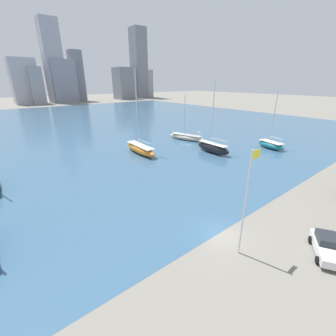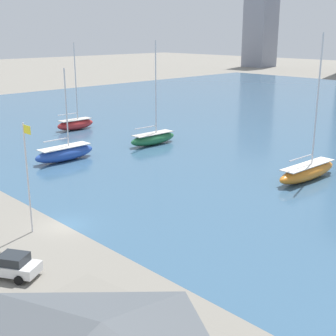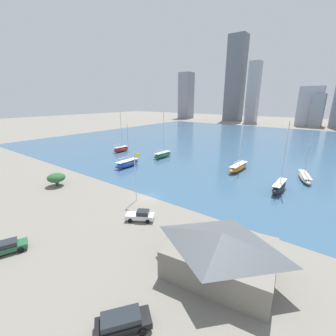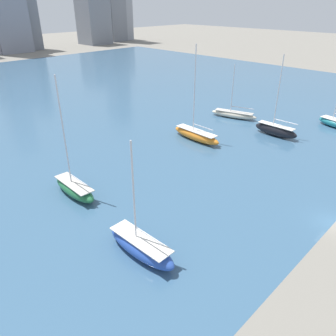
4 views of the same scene
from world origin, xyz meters
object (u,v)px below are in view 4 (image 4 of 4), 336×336
at_px(sailboat_orange, 196,135).
at_px(sailboat_cream, 234,114).
at_px(sailboat_blue, 141,246).
at_px(sailboat_teal, 335,122).
at_px(sailboat_green, 74,188).
at_px(sailboat_black, 276,130).

height_order(sailboat_orange, sailboat_cream, sailboat_orange).
relative_size(sailboat_orange, sailboat_cream, 1.48).
height_order(sailboat_blue, sailboat_teal, sailboat_teal).
distance_m(sailboat_green, sailboat_teal, 52.88).
bearing_deg(sailboat_orange, sailboat_black, -34.60).
bearing_deg(sailboat_orange, sailboat_teal, -28.60).
relative_size(sailboat_blue, sailboat_green, 0.79).
bearing_deg(sailboat_orange, sailboat_blue, -147.26).
xyz_separation_m(sailboat_blue, sailboat_cream, (42.63, 18.35, -0.25)).
distance_m(sailboat_black, sailboat_green, 38.77).
relative_size(sailboat_green, sailboat_teal, 1.21).
height_order(sailboat_teal, sailboat_cream, sailboat_teal).
distance_m(sailboat_green, sailboat_cream, 41.43).
xyz_separation_m(sailboat_orange, sailboat_green, (-25.70, -1.06, -0.04)).
xyz_separation_m(sailboat_teal, sailboat_cream, (-9.68, 17.69, -0.10)).
xyz_separation_m(sailboat_orange, sailboat_teal, (25.26, -15.17, -0.15)).
distance_m(sailboat_teal, sailboat_cream, 20.17).
bearing_deg(sailboat_black, sailboat_blue, -169.40).
bearing_deg(sailboat_cream, sailboat_orange, 172.85).
bearing_deg(sailboat_blue, sailboat_cream, 22.03).
relative_size(sailboat_blue, sailboat_orange, 0.74).
distance_m(sailboat_blue, sailboat_cream, 46.41).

